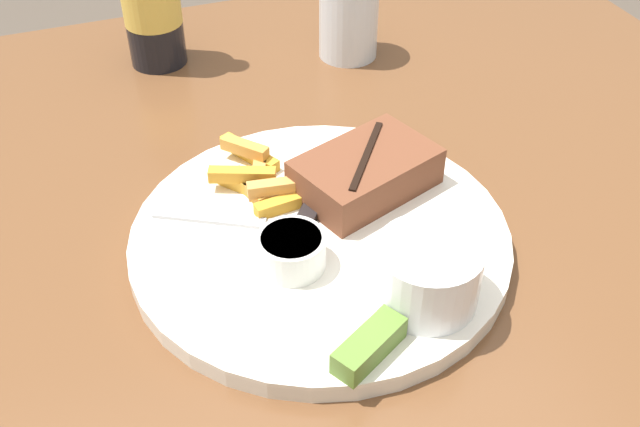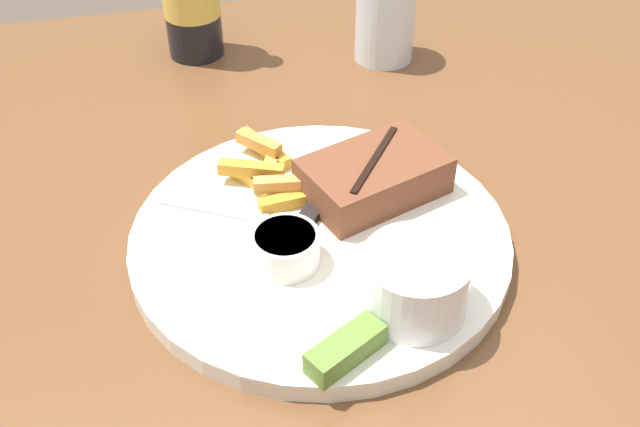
{
  "view_description": "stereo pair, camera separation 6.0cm",
  "coord_description": "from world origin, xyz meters",
  "px_view_note": "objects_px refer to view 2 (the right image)",
  "views": [
    {
      "loc": [
        -0.17,
        -0.45,
        1.19
      ],
      "look_at": [
        0.0,
        0.0,
        0.78
      ],
      "focal_mm": 42.0,
      "sensor_mm": 36.0,
      "label": 1
    },
    {
      "loc": [
        -0.11,
        -0.47,
        1.19
      ],
      "look_at": [
        0.0,
        0.0,
        0.78
      ],
      "focal_mm": 42.0,
      "sensor_mm": 36.0,
      "label": 2
    }
  ],
  "objects_px": {
    "coleslaw_cup": "(415,280)",
    "drinking_glass": "(385,19)",
    "dipping_sauce_cup": "(286,247)",
    "pickle_spear": "(346,349)",
    "knife_utensil": "(326,195)",
    "fork_utensil": "(225,211)",
    "dinner_plate": "(320,239)",
    "steak_portion": "(374,176)"
  },
  "relations": [
    {
      "from": "coleslaw_cup",
      "to": "fork_utensil",
      "type": "distance_m",
      "value": 0.19
    },
    {
      "from": "pickle_spear",
      "to": "dinner_plate",
      "type": "bearing_deg",
      "value": 84.07
    },
    {
      "from": "pickle_spear",
      "to": "knife_utensil",
      "type": "relative_size",
      "value": 0.47
    },
    {
      "from": "fork_utensil",
      "to": "drinking_glass",
      "type": "distance_m",
      "value": 0.36
    },
    {
      "from": "dinner_plate",
      "to": "dipping_sauce_cup",
      "type": "height_order",
      "value": "dipping_sauce_cup"
    },
    {
      "from": "knife_utensil",
      "to": "drinking_glass",
      "type": "xyz_separation_m",
      "value": [
        0.14,
        0.27,
        0.03
      ]
    },
    {
      "from": "coleslaw_cup",
      "to": "dipping_sauce_cup",
      "type": "relative_size",
      "value": 1.46
    },
    {
      "from": "pickle_spear",
      "to": "fork_utensil",
      "type": "relative_size",
      "value": 0.54
    },
    {
      "from": "coleslaw_cup",
      "to": "knife_utensil",
      "type": "distance_m",
      "value": 0.15
    },
    {
      "from": "dinner_plate",
      "to": "drinking_glass",
      "type": "distance_m",
      "value": 0.35
    },
    {
      "from": "steak_portion",
      "to": "pickle_spear",
      "type": "distance_m",
      "value": 0.19
    },
    {
      "from": "coleslaw_cup",
      "to": "drinking_glass",
      "type": "relative_size",
      "value": 0.81
    },
    {
      "from": "coleslaw_cup",
      "to": "drinking_glass",
      "type": "xyz_separation_m",
      "value": [
        0.11,
        0.42,
        0.0
      ]
    },
    {
      "from": "pickle_spear",
      "to": "fork_utensil",
      "type": "bearing_deg",
      "value": 108.76
    },
    {
      "from": "knife_utensil",
      "to": "drinking_glass",
      "type": "distance_m",
      "value": 0.3
    },
    {
      "from": "steak_portion",
      "to": "dipping_sauce_cup",
      "type": "relative_size",
      "value": 2.57
    },
    {
      "from": "drinking_glass",
      "to": "pickle_spear",
      "type": "bearing_deg",
      "value": -110.5
    },
    {
      "from": "fork_utensil",
      "to": "steak_portion",
      "type": "bearing_deg",
      "value": 28.76
    },
    {
      "from": "pickle_spear",
      "to": "fork_utensil",
      "type": "distance_m",
      "value": 0.19
    },
    {
      "from": "pickle_spear",
      "to": "knife_utensil",
      "type": "bearing_deg",
      "value": 80.47
    },
    {
      "from": "dipping_sauce_cup",
      "to": "drinking_glass",
      "type": "distance_m",
      "value": 0.39
    },
    {
      "from": "steak_portion",
      "to": "coleslaw_cup",
      "type": "distance_m",
      "value": 0.14
    },
    {
      "from": "fork_utensil",
      "to": "knife_utensil",
      "type": "distance_m",
      "value": 0.09
    },
    {
      "from": "dinner_plate",
      "to": "pickle_spear",
      "type": "height_order",
      "value": "pickle_spear"
    },
    {
      "from": "dinner_plate",
      "to": "steak_portion",
      "type": "relative_size",
      "value": 2.28
    },
    {
      "from": "dipping_sauce_cup",
      "to": "steak_portion",
      "type": "bearing_deg",
      "value": 36.7
    },
    {
      "from": "steak_portion",
      "to": "coleslaw_cup",
      "type": "relative_size",
      "value": 1.76
    },
    {
      "from": "coleslaw_cup",
      "to": "drinking_glass",
      "type": "height_order",
      "value": "drinking_glass"
    },
    {
      "from": "coleslaw_cup",
      "to": "knife_utensil",
      "type": "xyz_separation_m",
      "value": [
        -0.03,
        0.15,
        -0.03
      ]
    },
    {
      "from": "pickle_spear",
      "to": "steak_portion",
      "type": "bearing_deg",
      "value": 67.56
    },
    {
      "from": "dipping_sauce_cup",
      "to": "knife_utensil",
      "type": "xyz_separation_m",
      "value": [
        0.05,
        0.07,
        -0.01
      ]
    },
    {
      "from": "dipping_sauce_cup",
      "to": "pickle_spear",
      "type": "distance_m",
      "value": 0.11
    },
    {
      "from": "dipping_sauce_cup",
      "to": "knife_utensil",
      "type": "height_order",
      "value": "dipping_sauce_cup"
    },
    {
      "from": "fork_utensil",
      "to": "drinking_glass",
      "type": "xyz_separation_m",
      "value": [
        0.23,
        0.27,
        0.03
      ]
    },
    {
      "from": "coleslaw_cup",
      "to": "dipping_sauce_cup",
      "type": "distance_m",
      "value": 0.11
    },
    {
      "from": "pickle_spear",
      "to": "coleslaw_cup",
      "type": "bearing_deg",
      "value": 29.73
    },
    {
      "from": "steak_portion",
      "to": "fork_utensil",
      "type": "distance_m",
      "value": 0.14
    },
    {
      "from": "dinner_plate",
      "to": "drinking_glass",
      "type": "xyz_separation_m",
      "value": [
        0.15,
        0.31,
        0.04
      ]
    },
    {
      "from": "dinner_plate",
      "to": "pickle_spear",
      "type": "distance_m",
      "value": 0.14
    },
    {
      "from": "steak_portion",
      "to": "dipping_sauce_cup",
      "type": "height_order",
      "value": "steak_portion"
    },
    {
      "from": "dinner_plate",
      "to": "coleslaw_cup",
      "type": "height_order",
      "value": "coleslaw_cup"
    },
    {
      "from": "pickle_spear",
      "to": "drinking_glass",
      "type": "distance_m",
      "value": 0.48
    }
  ]
}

